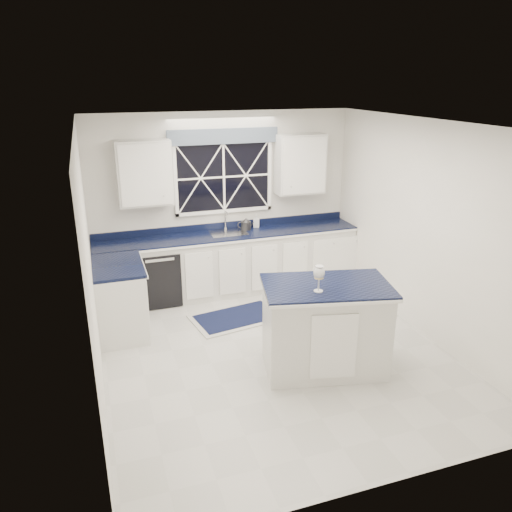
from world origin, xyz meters
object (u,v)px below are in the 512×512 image
object	(u,v)px
dishwasher	(158,275)
faucet	(226,220)
wine_glass	(319,274)
soap_bottle	(256,221)
island	(325,327)
kettle	(246,224)

from	to	relation	value
dishwasher	faucet	bearing A→B (deg)	10.02
wine_glass	soap_bottle	world-z (taller)	wine_glass
dishwasher	wine_glass	size ratio (longest dim) A/B	2.86
island	soap_bottle	world-z (taller)	soap_bottle
island	wine_glass	size ratio (longest dim) A/B	5.34
dishwasher	wine_glass	bearing A→B (deg)	-62.21
dishwasher	island	size ratio (longest dim) A/B	0.54
wine_glass	kettle	bearing A→B (deg)	88.99
island	wine_glass	distance (m)	0.74
wine_glass	soap_bottle	distance (m)	2.78
faucet	kettle	bearing A→B (deg)	-13.48
wine_glass	soap_bottle	size ratio (longest dim) A/B	1.45
faucet	island	world-z (taller)	faucet
faucet	soap_bottle	bearing A→B (deg)	-0.07
island	kettle	distance (m)	2.61
soap_bottle	kettle	bearing A→B (deg)	-159.88
soap_bottle	dishwasher	bearing A→B (deg)	-173.06
kettle	wine_glass	bearing A→B (deg)	-73.57
kettle	wine_glass	distance (m)	2.70
soap_bottle	faucet	bearing A→B (deg)	179.93
faucet	island	xyz separation A→B (m)	(0.42, -2.63, -0.58)
dishwasher	soap_bottle	xyz separation A→B (m)	(1.59, 0.19, 0.63)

